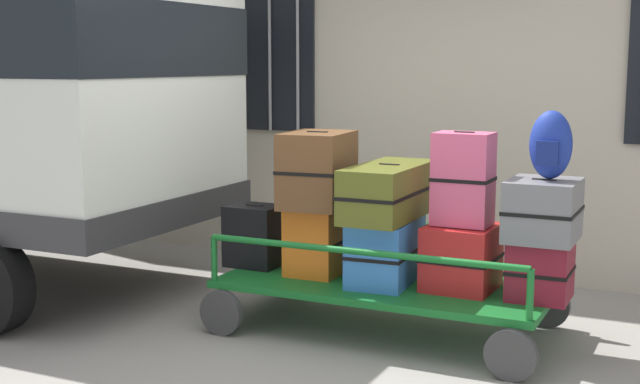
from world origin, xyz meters
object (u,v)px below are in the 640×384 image
object	(u,v)px
suitcase_center_middle	(389,191)
suitcase_right_bottom	(540,270)
luggage_cart	(387,288)
suitcase_midright_bottom	(461,257)
suitcase_right_middle	(543,210)
suitcase_midleft_bottom	(318,240)
suitcase_midright_middle	(463,179)
suitcase_center_bottom	(386,250)
backpack	(551,145)
suitcase_midleft_middle	(317,170)
suitcase_left_bottom	(255,236)

from	to	relation	value
suitcase_center_middle	suitcase_right_bottom	world-z (taller)	suitcase_center_middle
luggage_cart	suitcase_midright_bottom	distance (m)	0.60
luggage_cart	suitcase_right_middle	bearing A→B (deg)	-0.14
luggage_cart	suitcase_midright_bottom	bearing A→B (deg)	0.57
suitcase_midleft_bottom	suitcase_center_middle	xyz separation A→B (m)	(0.54, 0.03, 0.39)
suitcase_right_bottom	suitcase_right_middle	distance (m)	0.40
suitcase_right_bottom	suitcase_right_middle	world-z (taller)	suitcase_right_middle
suitcase_midright_middle	suitcase_midright_bottom	bearing A→B (deg)	90.00
suitcase_midleft_bottom	suitcase_center_bottom	xyz separation A→B (m)	(0.54, -0.02, -0.02)
suitcase_midright_middle	suitcase_right_bottom	distance (m)	0.78
suitcase_midleft_bottom	backpack	size ratio (longest dim) A/B	1.13
suitcase_midleft_middle	suitcase_right_bottom	size ratio (longest dim) A/B	1.54
suitcase_center_bottom	suitcase_center_middle	world-z (taller)	suitcase_center_middle
suitcase_right_bottom	suitcase_center_middle	bearing A→B (deg)	178.33
suitcase_right_bottom	suitcase_midright_middle	bearing A→B (deg)	178.11
suitcase_center_bottom	suitcase_center_middle	bearing A→B (deg)	90.00
suitcase_midleft_middle	backpack	bearing A→B (deg)	1.07
suitcase_left_bottom	suitcase_right_middle	xyz separation A→B (m)	(2.14, 0.01, 0.36)
suitcase_midleft_middle	suitcase_left_bottom	bearing A→B (deg)	178.04
suitcase_midleft_bottom	suitcase_midleft_middle	xyz separation A→B (m)	(-0.00, -0.01, 0.52)
backpack	suitcase_center_bottom	bearing A→B (deg)	-178.14
suitcase_midright_middle	suitcase_right_bottom	world-z (taller)	suitcase_midright_middle
suitcase_left_bottom	suitcase_midleft_middle	size ratio (longest dim) A/B	0.75
suitcase_midleft_bottom	suitcase_center_middle	distance (m)	0.67
suitcase_midright_bottom	backpack	xyz separation A→B (m)	(0.57, -0.00, 0.79)
suitcase_midright_bottom	suitcase_midleft_bottom	bearing A→B (deg)	-178.76
suitcase_midright_middle	suitcase_right_middle	bearing A→B (deg)	-0.35
suitcase_right_bottom	suitcase_right_middle	size ratio (longest dim) A/B	0.78
suitcase_midright_bottom	suitcase_right_bottom	xyz separation A→B (m)	(0.54, -0.02, -0.03)
suitcase_midleft_bottom	suitcase_midleft_middle	distance (m)	0.52
suitcase_midright_bottom	suitcase_right_middle	size ratio (longest dim) A/B	0.96
suitcase_center_bottom	backpack	xyz separation A→B (m)	(1.10, 0.04, 0.79)
suitcase_center_bottom	suitcase_midright_middle	size ratio (longest dim) A/B	1.15
suitcase_left_bottom	backpack	bearing A→B (deg)	0.32
suitcase_midright_bottom	suitcase_right_bottom	distance (m)	0.54
luggage_cart	suitcase_midright_bottom	xyz separation A→B (m)	(0.54, 0.01, 0.28)
suitcase_left_bottom	suitcase_right_middle	world-z (taller)	suitcase_right_middle
suitcase_midleft_middle	luggage_cart	bearing A→B (deg)	3.14
suitcase_left_bottom	suitcase_midright_middle	size ratio (longest dim) A/B	0.75
suitcase_right_bottom	backpack	distance (m)	0.82
suitcase_midleft_bottom	suitcase_right_bottom	distance (m)	1.61
suitcase_midleft_middle	suitcase_midright_bottom	bearing A→B (deg)	1.86
suitcase_midleft_bottom	suitcase_midright_bottom	size ratio (longest dim) A/B	0.98
suitcase_midright_middle	suitcase_right_middle	distance (m)	0.56
suitcase_center_middle	suitcase_midleft_bottom	bearing A→B (deg)	-176.58
suitcase_midleft_middle	suitcase_right_bottom	bearing A→B (deg)	0.44
luggage_cart	suitcase_midleft_middle	bearing A→B (deg)	-176.86
suitcase_left_bottom	suitcase_midleft_bottom	size ratio (longest dim) A/B	0.95
suitcase_left_bottom	suitcase_midright_bottom	distance (m)	1.61
suitcase_center_middle	suitcase_right_middle	distance (m)	1.07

